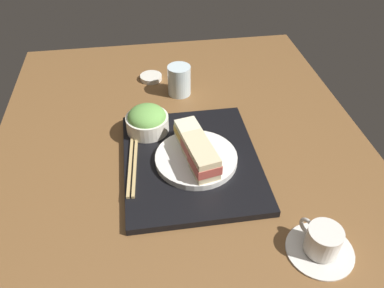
{
  "coord_description": "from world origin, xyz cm",
  "views": [
    {
      "loc": [
        67.32,
        -8.94,
        66.64
      ],
      "look_at": [
        -3.4,
        1.72,
        5.0
      ],
      "focal_mm": 35.77,
      "sensor_mm": 36.0,
      "label": 1
    }
  ],
  "objects_px": {
    "salad_bowl": "(147,120)",
    "small_sauce_dish": "(151,77)",
    "sandwich_near": "(189,134)",
    "sandwich_middle": "(196,148)",
    "sandwich_plate": "(196,158)",
    "coffee_cup": "(322,243)",
    "chopsticks_pair": "(133,165)",
    "sandwich_far": "(205,163)",
    "drinking_glass": "(179,80)"
  },
  "relations": [
    {
      "from": "salad_bowl",
      "to": "small_sauce_dish",
      "type": "bearing_deg",
      "value": 174.66
    },
    {
      "from": "sandwich_near",
      "to": "sandwich_middle",
      "type": "relative_size",
      "value": 0.98
    },
    {
      "from": "sandwich_plate",
      "to": "sandwich_middle",
      "type": "height_order",
      "value": "sandwich_middle"
    },
    {
      "from": "coffee_cup",
      "to": "chopsticks_pair",
      "type": "bearing_deg",
      "value": -128.11
    },
    {
      "from": "chopsticks_pair",
      "to": "sandwich_far",
      "type": "bearing_deg",
      "value": 68.78
    },
    {
      "from": "coffee_cup",
      "to": "drinking_glass",
      "type": "distance_m",
      "value": 0.65
    },
    {
      "from": "sandwich_middle",
      "to": "chopsticks_pair",
      "type": "distance_m",
      "value": 0.16
    },
    {
      "from": "sandwich_near",
      "to": "small_sauce_dish",
      "type": "xyz_separation_m",
      "value": [
        -0.37,
        -0.07,
        -0.05
      ]
    },
    {
      "from": "sandwich_plate",
      "to": "salad_bowl",
      "type": "relative_size",
      "value": 1.78
    },
    {
      "from": "drinking_glass",
      "to": "small_sauce_dish",
      "type": "distance_m",
      "value": 0.13
    },
    {
      "from": "sandwich_plate",
      "to": "drinking_glass",
      "type": "xyz_separation_m",
      "value": [
        -0.34,
        0.0,
        0.02
      ]
    },
    {
      "from": "sandwich_middle",
      "to": "coffee_cup",
      "type": "bearing_deg",
      "value": 36.58
    },
    {
      "from": "sandwich_plate",
      "to": "salad_bowl",
      "type": "distance_m",
      "value": 0.18
    },
    {
      "from": "sandwich_plate",
      "to": "sandwich_far",
      "type": "distance_m",
      "value": 0.07
    },
    {
      "from": "sandwich_far",
      "to": "small_sauce_dish",
      "type": "distance_m",
      "value": 0.5
    },
    {
      "from": "sandwich_near",
      "to": "chopsticks_pair",
      "type": "relative_size",
      "value": 0.39
    },
    {
      "from": "sandwich_middle",
      "to": "salad_bowl",
      "type": "height_order",
      "value": "salad_bowl"
    },
    {
      "from": "sandwich_near",
      "to": "coffee_cup",
      "type": "bearing_deg",
      "value": 32.7
    },
    {
      "from": "small_sauce_dish",
      "to": "coffee_cup",
      "type": "bearing_deg",
      "value": 22.18
    },
    {
      "from": "sandwich_plate",
      "to": "sandwich_middle",
      "type": "relative_size",
      "value": 2.39
    },
    {
      "from": "sandwich_far",
      "to": "drinking_glass",
      "type": "height_order",
      "value": "same"
    },
    {
      "from": "chopsticks_pair",
      "to": "small_sauce_dish",
      "type": "bearing_deg",
      "value": 170.27
    },
    {
      "from": "chopsticks_pair",
      "to": "sandwich_middle",
      "type": "bearing_deg",
      "value": 87.93
    },
    {
      "from": "coffee_cup",
      "to": "small_sauce_dish",
      "type": "relative_size",
      "value": 1.9
    },
    {
      "from": "sandwich_plate",
      "to": "small_sauce_dish",
      "type": "bearing_deg",
      "value": -169.15
    },
    {
      "from": "drinking_glass",
      "to": "small_sauce_dish",
      "type": "height_order",
      "value": "drinking_glass"
    },
    {
      "from": "salad_bowl",
      "to": "coffee_cup",
      "type": "distance_m",
      "value": 0.53
    },
    {
      "from": "sandwich_near",
      "to": "coffee_cup",
      "type": "relative_size",
      "value": 0.61
    },
    {
      "from": "sandwich_near",
      "to": "coffee_cup",
      "type": "xyz_separation_m",
      "value": [
        0.34,
        0.22,
        -0.03
      ]
    },
    {
      "from": "sandwich_far",
      "to": "small_sauce_dish",
      "type": "xyz_separation_m",
      "value": [
        -0.49,
        -0.09,
        -0.06
      ]
    },
    {
      "from": "chopsticks_pair",
      "to": "drinking_glass",
      "type": "relative_size",
      "value": 2.28
    },
    {
      "from": "sandwich_near",
      "to": "small_sauce_dish",
      "type": "bearing_deg",
      "value": -168.93
    },
    {
      "from": "sandwich_far",
      "to": "chopsticks_pair",
      "type": "bearing_deg",
      "value": -111.22
    },
    {
      "from": "chopsticks_pair",
      "to": "drinking_glass",
      "type": "height_order",
      "value": "drinking_glass"
    },
    {
      "from": "sandwich_middle",
      "to": "small_sauce_dish",
      "type": "bearing_deg",
      "value": -169.15
    },
    {
      "from": "sandwich_far",
      "to": "drinking_glass",
      "type": "xyz_separation_m",
      "value": [
        -0.39,
        -0.01,
        -0.02
      ]
    },
    {
      "from": "sandwich_middle",
      "to": "small_sauce_dish",
      "type": "height_order",
      "value": "sandwich_middle"
    },
    {
      "from": "sandwich_plate",
      "to": "small_sauce_dish",
      "type": "relative_size",
      "value": 2.82
    },
    {
      "from": "coffee_cup",
      "to": "drinking_glass",
      "type": "relative_size",
      "value": 1.46
    },
    {
      "from": "coffee_cup",
      "to": "sandwich_near",
      "type": "bearing_deg",
      "value": -147.3
    },
    {
      "from": "sandwich_middle",
      "to": "sandwich_near",
      "type": "bearing_deg",
      "value": -170.52
    },
    {
      "from": "sandwich_near",
      "to": "salad_bowl",
      "type": "bearing_deg",
      "value": -129.17
    },
    {
      "from": "sandwich_plate",
      "to": "sandwich_near",
      "type": "xyz_separation_m",
      "value": [
        -0.06,
        -0.01,
        0.03
      ]
    },
    {
      "from": "chopsticks_pair",
      "to": "coffee_cup",
      "type": "relative_size",
      "value": 1.56
    },
    {
      "from": "sandwich_plate",
      "to": "coffee_cup",
      "type": "relative_size",
      "value": 1.48
    },
    {
      "from": "salad_bowl",
      "to": "sandwich_middle",
      "type": "bearing_deg",
      "value": 38.1
    },
    {
      "from": "drinking_glass",
      "to": "small_sauce_dish",
      "type": "xyz_separation_m",
      "value": [
        -0.1,
        -0.08,
        -0.04
      ]
    },
    {
      "from": "chopsticks_pair",
      "to": "drinking_glass",
      "type": "bearing_deg",
      "value": 154.64
    },
    {
      "from": "drinking_glass",
      "to": "sandwich_far",
      "type": "bearing_deg",
      "value": 1.37
    },
    {
      "from": "sandwich_plate",
      "to": "sandwich_near",
      "type": "bearing_deg",
      "value": -170.52
    }
  ]
}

